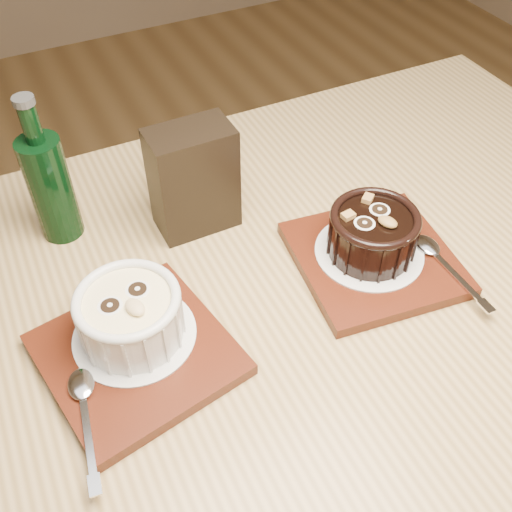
% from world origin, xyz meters
% --- Properties ---
extents(table, '(1.21, 0.81, 0.75)m').
position_xyz_m(table, '(-0.15, 0.16, 0.66)').
color(table, olive).
rests_on(table, ground).
extents(tray_left, '(0.21, 0.21, 0.01)m').
position_xyz_m(tray_left, '(-0.29, 0.18, 0.76)').
color(tray_left, '#4F1C0D').
rests_on(tray_left, table).
extents(doily_left, '(0.13, 0.13, 0.00)m').
position_xyz_m(doily_left, '(-0.28, 0.20, 0.77)').
color(doily_left, white).
rests_on(doily_left, tray_left).
extents(ramekin_white, '(0.11, 0.11, 0.06)m').
position_xyz_m(ramekin_white, '(-0.28, 0.20, 0.80)').
color(ramekin_white, silver).
rests_on(ramekin_white, doily_left).
extents(spoon_left, '(0.05, 0.14, 0.01)m').
position_xyz_m(spoon_left, '(-0.35, 0.12, 0.77)').
color(spoon_left, white).
rests_on(spoon_left, tray_left).
extents(tray_right, '(0.20, 0.20, 0.01)m').
position_xyz_m(tray_right, '(0.01, 0.18, 0.76)').
color(tray_right, '#4F1C0D').
rests_on(tray_right, table).
extents(doily_right, '(0.13, 0.13, 0.00)m').
position_xyz_m(doily_right, '(0.01, 0.19, 0.77)').
color(doily_right, white).
rests_on(doily_right, tray_right).
extents(ramekin_dark, '(0.10, 0.10, 0.06)m').
position_xyz_m(ramekin_dark, '(0.01, 0.19, 0.80)').
color(ramekin_dark, black).
rests_on(ramekin_dark, doily_right).
extents(spoon_right, '(0.03, 0.13, 0.01)m').
position_xyz_m(spoon_right, '(0.08, 0.13, 0.77)').
color(spoon_right, white).
rests_on(spoon_right, tray_right).
extents(condiment_stand, '(0.10, 0.06, 0.14)m').
position_xyz_m(condiment_stand, '(-0.15, 0.35, 0.82)').
color(condiment_stand, black).
rests_on(condiment_stand, table).
extents(green_bottle, '(0.05, 0.05, 0.19)m').
position_xyz_m(green_bottle, '(-0.31, 0.41, 0.82)').
color(green_bottle, black).
rests_on(green_bottle, table).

